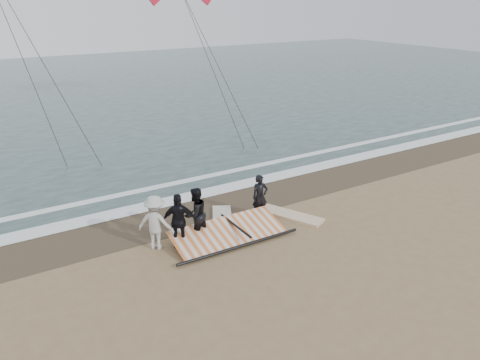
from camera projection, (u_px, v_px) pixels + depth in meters
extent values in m
plane|color=#8C704C|center=(296.00, 252.00, 15.28)|extent=(120.00, 120.00, 0.00)
cube|color=#233838|center=(65.00, 90.00, 41.40)|extent=(120.00, 54.00, 0.02)
cube|color=#4C3D2B|center=(227.00, 204.00, 18.84)|extent=(120.00, 2.80, 0.01)
cube|color=white|center=(210.00, 192.00, 19.94)|extent=(120.00, 0.90, 0.01)
cube|color=white|center=(192.00, 179.00, 21.29)|extent=(120.00, 0.45, 0.01)
imported|color=black|center=(260.00, 197.00, 17.40)|extent=(0.67, 0.50, 1.70)
cube|color=silver|center=(290.00, 215.00, 17.76)|extent=(1.74, 2.63, 0.10)
cube|color=beige|center=(222.00, 222.00, 17.23)|extent=(1.86, 2.66, 0.11)
imported|color=black|center=(195.00, 214.00, 15.80)|extent=(1.08, 0.94, 1.88)
imported|color=black|center=(179.00, 221.00, 15.30)|extent=(1.20, 0.87, 1.90)
imported|color=beige|center=(155.00, 223.00, 15.20)|extent=(1.36, 1.34, 1.88)
cube|color=black|center=(215.00, 233.00, 16.45)|extent=(2.71, 0.67, 0.10)
cube|color=orange|center=(228.00, 232.00, 15.98)|extent=(3.97, 1.57, 0.42)
cylinder|color=black|center=(240.00, 246.00, 15.44)|extent=(4.57, 0.15, 0.10)
cylinder|color=black|center=(236.00, 226.00, 16.08)|extent=(0.10, 1.98, 0.08)
cylinder|color=#262626|center=(209.00, 60.00, 28.67)|extent=(0.04, 0.04, 13.39)
cylinder|color=#262626|center=(215.00, 60.00, 28.62)|extent=(0.04, 0.04, 13.74)
cylinder|color=#262626|center=(19.00, 49.00, 24.31)|extent=(0.04, 0.04, 13.95)
cylinder|color=#262626|center=(35.00, 49.00, 24.35)|extent=(0.04, 0.04, 14.73)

